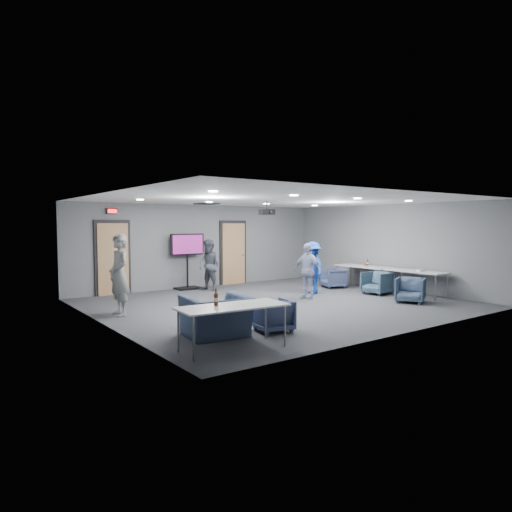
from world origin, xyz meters
TOP-DOWN VIEW (x-y plane):
  - floor at (0.00, 0.00)m, footprint 9.00×9.00m
  - ceiling at (0.00, 0.00)m, footprint 9.00×9.00m
  - wall_back at (0.00, 4.00)m, footprint 9.00×0.02m
  - wall_front at (0.00, -4.00)m, footprint 9.00×0.02m
  - wall_left at (-4.50, 0.00)m, footprint 0.02×8.00m
  - wall_right at (4.50, 0.00)m, footprint 0.02×8.00m
  - door_left at (-3.00, 3.95)m, footprint 1.06×0.17m
  - door_right at (1.20, 3.95)m, footprint 1.06×0.17m
  - exit_sign at (-3.00, 3.93)m, footprint 0.32×0.08m
  - hvac_diffuser at (-0.50, 2.80)m, footprint 0.60×0.60m
  - downlights at (0.00, 0.00)m, footprint 6.18×3.78m
  - person_a at (-3.90, 0.86)m, footprint 0.47×0.69m
  - person_b at (-0.32, 2.99)m, footprint 0.83×0.93m
  - person_c at (1.18, 0.15)m, footprint 0.55×0.96m
  - person_d at (1.91, 0.72)m, footprint 0.79×1.11m
  - chair_right_a at (3.30, 1.22)m, footprint 0.88×0.87m
  - chair_right_b at (3.35, -0.52)m, footprint 0.79×0.77m
  - chair_right_c at (2.90, -1.98)m, footprint 0.97×0.96m
  - chair_front_a at (-2.04, -2.40)m, footprint 0.79×0.81m
  - chair_front_b at (-3.13, -2.10)m, footprint 1.28×1.15m
  - table_right_a at (4.00, 0.50)m, footprint 0.82×1.96m
  - table_right_b at (4.00, -1.40)m, footprint 0.74×1.77m
  - table_front_left at (-3.35, -3.00)m, footprint 1.89×0.91m
  - bottle_front at (-3.57, -2.83)m, footprint 0.07×0.07m
  - bottle_right at (4.18, 0.54)m, footprint 0.06×0.06m
  - snack_box at (4.11, 0.64)m, footprint 0.18×0.13m
  - wrapper at (4.02, -1.53)m, footprint 0.23×0.18m
  - tv_stand at (-0.68, 3.75)m, footprint 1.16×0.55m
  - projector at (0.07, 0.56)m, footprint 0.43×0.40m

SIDE VIEW (x-z plane):
  - floor at x=0.00m, z-range 0.00..0.00m
  - chair_front_a at x=-2.04m, z-range 0.00..0.63m
  - chair_right_a at x=3.30m, z-range 0.00..0.63m
  - chair_right_c at x=2.90m, z-range 0.00..0.66m
  - chair_right_b at x=3.35m, z-range 0.00..0.67m
  - chair_front_b at x=-3.13m, z-range 0.00..0.75m
  - table_right_b at x=4.00m, z-range 0.32..1.05m
  - table_front_left at x=-3.35m, z-range 0.32..1.05m
  - table_right_a at x=4.00m, z-range 0.32..1.05m
  - snack_box at x=4.11m, z-range 0.73..0.77m
  - wrapper at x=4.02m, z-range 0.73..0.78m
  - person_c at x=1.18m, z-range 0.00..1.55m
  - person_d at x=1.91m, z-range 0.00..1.55m
  - person_b at x=-0.32m, z-range 0.00..1.60m
  - bottle_right at x=4.18m, z-range 0.70..0.94m
  - bottle_front at x=-3.57m, z-range 0.69..0.98m
  - person_a at x=-3.90m, z-range 0.00..1.85m
  - tv_stand at x=-0.68m, z-range 0.12..1.89m
  - door_left at x=-3.00m, z-range -0.05..2.19m
  - door_right at x=1.20m, z-range -0.05..2.19m
  - wall_back at x=0.00m, z-range 0.00..2.70m
  - wall_front at x=0.00m, z-range 0.00..2.70m
  - wall_left at x=-4.50m, z-range 0.00..2.70m
  - wall_right at x=4.50m, z-range 0.00..2.70m
  - projector at x=0.07m, z-range 2.22..2.59m
  - exit_sign at x=-3.00m, z-range 2.37..2.53m
  - downlights at x=0.00m, z-range 2.67..2.69m
  - hvac_diffuser at x=-0.50m, z-range 2.67..2.70m
  - ceiling at x=0.00m, z-range 2.70..2.70m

